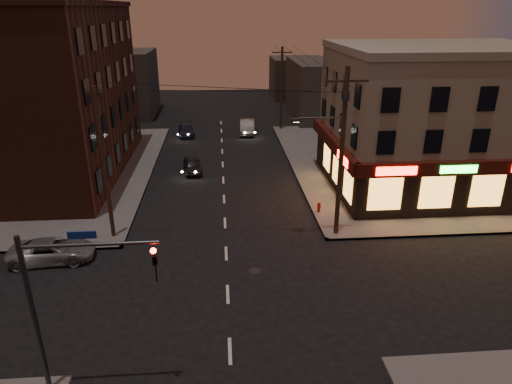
{
  "coord_description": "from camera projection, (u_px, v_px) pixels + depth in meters",
  "views": [
    {
      "loc": [
        -0.12,
        -18.87,
        13.04
      ],
      "look_at": [
        1.82,
        5.33,
        3.2
      ],
      "focal_mm": 32.0,
      "sensor_mm": 36.0,
      "label": 1
    }
  ],
  "objects": [
    {
      "name": "ground",
      "position": [
        228.0,
        294.0,
        22.34
      ],
      "size": [
        120.0,
        120.0,
        0.0
      ],
      "primitive_type": "plane",
      "color": "black",
      "rests_on": "ground"
    },
    {
      "name": "sedan_mid",
      "position": [
        247.0,
        127.0,
        50.7
      ],
      "size": [
        1.86,
        4.58,
        1.48
      ],
      "primitive_type": "imported",
      "rotation": [
        0.0,
        0.0,
        -0.07
      ],
      "color": "slate",
      "rests_on": "ground"
    },
    {
      "name": "traffic_signal",
      "position": [
        62.0,
        295.0,
        15.19
      ],
      "size": [
        4.49,
        0.32,
        6.47
      ],
      "color": "#333538",
      "rests_on": "ground"
    },
    {
      "name": "sedan_near",
      "position": [
        193.0,
        165.0,
        38.66
      ],
      "size": [
        1.93,
        3.79,
        1.24
      ],
      "primitive_type": "imported",
      "rotation": [
        0.0,
        0.0,
        0.13
      ],
      "color": "black",
      "rests_on": "ground"
    },
    {
      "name": "utility_pole_main",
      "position": [
        340.0,
        145.0,
        26.03
      ],
      "size": [
        4.2,
        0.44,
        10.0
      ],
      "color": "#382619",
      "rests_on": "sidewalk_ne"
    },
    {
      "name": "fire_hydrant",
      "position": [
        319.0,
        207.0,
        30.88
      ],
      "size": [
        0.32,
        0.32,
        0.69
      ],
      "rotation": [
        0.0,
        0.0,
        -0.34
      ],
      "color": "#9E140E",
      "rests_on": "sidewalk_ne"
    },
    {
      "name": "utility_pole_far",
      "position": [
        281.0,
        89.0,
        50.66
      ],
      "size": [
        0.26,
        0.26,
        9.0
      ],
      "primitive_type": "cylinder",
      "color": "#382619",
      "rests_on": "sidewalk_ne"
    },
    {
      "name": "suv_cross",
      "position": [
        52.0,
        250.0,
        25.09
      ],
      "size": [
        4.65,
        2.4,
        1.25
      ],
      "primitive_type": "imported",
      "rotation": [
        0.0,
        0.0,
        1.64
      ],
      "color": "gray",
      "rests_on": "ground"
    },
    {
      "name": "utility_pole_west",
      "position": [
        105.0,
        165.0,
        26.1
      ],
      "size": [
        0.24,
        0.24,
        9.0
      ],
      "primitive_type": "cylinder",
      "color": "#382619",
      "rests_on": "sidewalk_nw"
    },
    {
      "name": "pizza_building",
      "position": [
        436.0,
        119.0,
        33.92
      ],
      "size": [
        15.85,
        12.85,
        10.5
      ],
      "color": "gray",
      "rests_on": "sidewalk_ne"
    },
    {
      "name": "bg_building_ne_a",
      "position": [
        332.0,
        89.0,
        57.17
      ],
      "size": [
        10.0,
        12.0,
        7.0
      ],
      "primitive_type": "cube",
      "color": "#3F3D3A",
      "rests_on": "ground"
    },
    {
      "name": "sidewalk_ne",
      "position": [
        422.0,
        162.0,
        41.2
      ],
      "size": [
        24.0,
        28.0,
        0.15
      ],
      "primitive_type": "cube",
      "color": "#514F4C",
      "rests_on": "ground"
    },
    {
      "name": "sidewalk_nw",
      "position": [
        10.0,
        173.0,
        38.53
      ],
      "size": [
        24.0,
        28.0,
        0.15
      ],
      "primitive_type": "cube",
      "color": "#514F4C",
      "rests_on": "ground"
    },
    {
      "name": "bg_building_ne_b",
      "position": [
        298.0,
        78.0,
        70.14
      ],
      "size": [
        8.0,
        8.0,
        6.0
      ],
      "primitive_type": "cube",
      "color": "#3F3D3A",
      "rests_on": "ground"
    },
    {
      "name": "bg_building_nw",
      "position": [
        119.0,
        83.0,
        58.68
      ],
      "size": [
        9.0,
        10.0,
        8.0
      ],
      "primitive_type": "cube",
      "color": "#3F3D3A",
      "rests_on": "ground"
    },
    {
      "name": "sedan_far",
      "position": [
        186.0,
        130.0,
        49.83
      ],
      "size": [
        2.1,
        4.23,
        1.18
      ],
      "primitive_type": "imported",
      "rotation": [
        0.0,
        0.0,
        0.11
      ],
      "color": "#191C33",
      "rests_on": "ground"
    },
    {
      "name": "brick_apartment",
      "position": [
        39.0,
        94.0,
        36.32
      ],
      "size": [
        12.0,
        20.0,
        13.0
      ],
      "primitive_type": "cube",
      "color": "#442016",
      "rests_on": "sidewalk_nw"
    }
  ]
}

